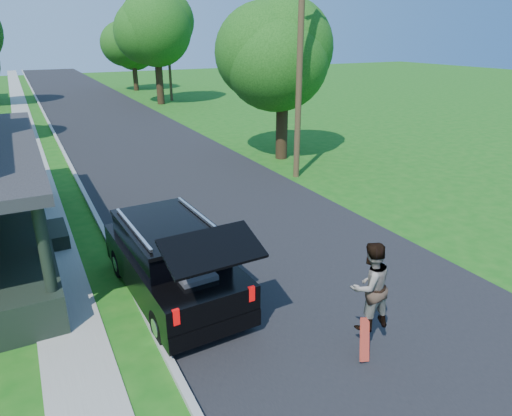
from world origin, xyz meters
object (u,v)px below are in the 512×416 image
tree_right_near (282,52)px  utility_pole_near (300,52)px  black_suv (172,260)px  skateboarder (370,286)px

tree_right_near → utility_pole_near: (-0.95, -3.01, 0.08)m
black_suv → tree_right_near: (8.65, 9.83, 4.13)m
skateboarder → utility_pole_near: utility_pole_near is taller
black_suv → skateboarder: (2.78, -3.58, 0.44)m
tree_right_near → utility_pole_near: bearing=-107.6°
skateboarder → tree_right_near: 15.09m
skateboarder → utility_pole_near: 12.10m
black_suv → tree_right_near: bearing=45.9°
tree_right_near → black_suv: bearing=-131.4°
black_suv → skateboarder: bearing=-54.9°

